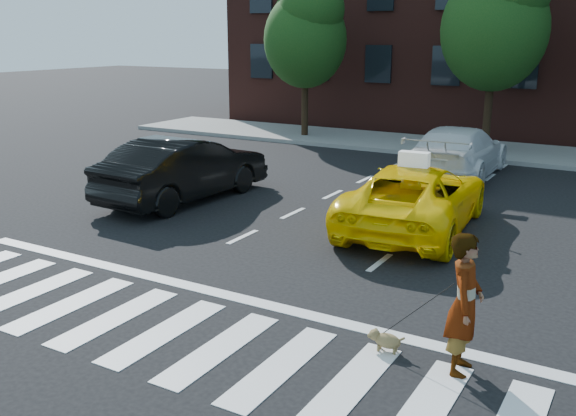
{
  "coord_description": "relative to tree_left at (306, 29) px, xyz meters",
  "views": [
    {
      "loc": [
        5.95,
        -6.57,
        4.28
      ],
      "look_at": [
        0.07,
        3.5,
        1.1
      ],
      "focal_mm": 40.0,
      "sensor_mm": 36.0,
      "label": 1
    }
  ],
  "objects": [
    {
      "name": "tree_mid",
      "position": [
        7.5,
        -0.0,
        0.41
      ],
      "size": [
        3.69,
        3.69,
        7.1
      ],
      "color": "black",
      "rests_on": "ground"
    },
    {
      "name": "taxi_sign",
      "position": [
        8.37,
        -10.32,
        -2.8
      ],
      "size": [
        0.67,
        0.34,
        0.32
      ],
      "primitive_type": "cube",
      "rotation": [
        0.0,
        0.0,
        3.23
      ],
      "color": "white",
      "rests_on": "taxi"
    },
    {
      "name": "white_suv",
      "position": [
        7.65,
        -4.25,
        -3.65
      ],
      "size": [
        2.37,
        5.49,
        1.57
      ],
      "primitive_type": "imported",
      "rotation": [
        0.0,
        0.0,
        3.17
      ],
      "color": "silver",
      "rests_on": "ground"
    },
    {
      "name": "tree_left",
      "position": [
        0.0,
        0.0,
        0.0
      ],
      "size": [
        3.39,
        3.38,
        6.5
      ],
      "color": "black",
      "rests_on": "ground"
    },
    {
      "name": "stop_line",
      "position": [
        6.97,
        -15.4,
        -4.43
      ],
      "size": [
        12.0,
        0.3,
        0.01
      ],
      "primitive_type": "cube",
      "color": "silver",
      "rests_on": "ground"
    },
    {
      "name": "black_sedan",
      "position": [
        2.22,
        -10.67,
        -3.6
      ],
      "size": [
        2.04,
        5.19,
        1.68
      ],
      "primitive_type": "imported",
      "rotation": [
        0.0,
        0.0,
        3.09
      ],
      "color": "black",
      "rests_on": "ground"
    },
    {
      "name": "sidewalk_far",
      "position": [
        6.97,
        0.5,
        -4.37
      ],
      "size": [
        30.0,
        4.0,
        0.15
      ],
      "primitive_type": "cube",
      "color": "slate",
      "rests_on": "ground"
    },
    {
      "name": "woman",
      "position": [
        11.05,
        -15.9,
        -3.5
      ],
      "size": [
        0.54,
        0.74,
        1.89
      ],
      "primitive_type": "imported",
      "rotation": [
        0.0,
        0.0,
        1.7
      ],
      "color": "#999999",
      "rests_on": "ground"
    },
    {
      "name": "crosswalk",
      "position": [
        6.97,
        -17.0,
        -4.43
      ],
      "size": [
        13.0,
        2.4,
        0.01
      ],
      "primitive_type": "cube",
      "color": "silver",
      "rests_on": "ground"
    },
    {
      "name": "ground",
      "position": [
        6.97,
        -17.0,
        -4.44
      ],
      "size": [
        120.0,
        120.0,
        0.0
      ],
      "primitive_type": "plane",
      "color": "black",
      "rests_on": "ground"
    },
    {
      "name": "dog",
      "position": [
        10.0,
        -15.9,
        -4.26
      ],
      "size": [
        0.54,
        0.24,
        0.3
      ],
      "rotation": [
        0.0,
        0.0,
        0.11
      ],
      "color": "#896246",
      "rests_on": "ground"
    },
    {
      "name": "taxi",
      "position": [
        8.37,
        -10.12,
        -3.7
      ],
      "size": [
        2.91,
        5.51,
        1.48
      ],
      "primitive_type": "imported",
      "rotation": [
        0.0,
        0.0,
        3.23
      ],
      "color": "yellow",
      "rests_on": "ground"
    }
  ]
}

